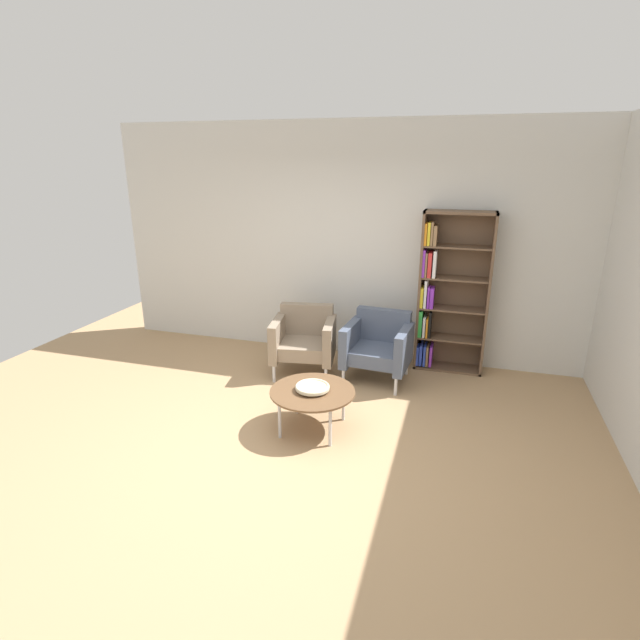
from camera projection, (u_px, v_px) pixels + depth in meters
ground_plane at (289, 450)px, 4.33m from camera, size 8.32×8.32×0.00m
plaster_back_panel at (354, 243)px, 6.11m from camera, size 6.40×0.12×2.90m
bookshelf_tall at (446, 294)px, 5.77m from camera, size 0.80×0.30×1.90m
coffee_table_low at (312, 393)px, 4.56m from camera, size 0.80×0.80×0.40m
decorative_bowl at (312, 387)px, 4.54m from camera, size 0.32×0.32×0.05m
armchair_spare_guest at (304, 339)px, 5.82m from camera, size 0.81×0.76×0.78m
armchair_near_window at (378, 345)px, 5.62m from camera, size 0.77×0.71×0.78m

